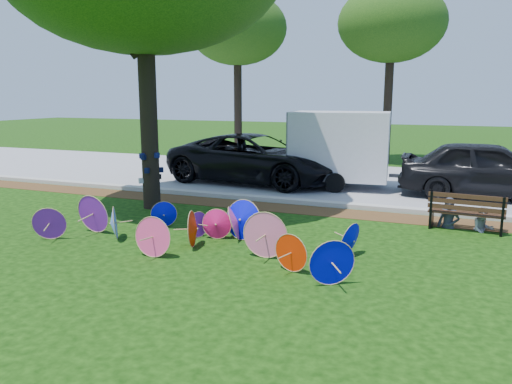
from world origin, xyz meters
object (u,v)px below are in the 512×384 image
(cargo_trailer, at_px, (340,145))
(park_bench, at_px, (466,211))
(parasol_pile, at_px, (201,228))
(black_van, at_px, (255,159))
(person_left, at_px, (450,199))
(dark_pickup, at_px, (488,170))
(person_right, at_px, (484,208))

(cargo_trailer, distance_m, park_bench, 5.58)
(parasol_pile, bearing_deg, cargo_trailer, 81.59)
(parasol_pile, xyz_separation_m, black_van, (-1.71, 7.12, 0.44))
(black_van, height_order, park_bench, black_van)
(parasol_pile, xyz_separation_m, park_bench, (4.77, 3.24, 0.04))
(parasol_pile, height_order, person_left, person_left)
(dark_pickup, xyz_separation_m, person_right, (-0.25, -3.87, -0.32))
(cargo_trailer, relative_size, person_right, 2.94)
(black_van, height_order, person_left, black_van)
(dark_pickup, height_order, park_bench, dark_pickup)
(dark_pickup, bearing_deg, cargo_trailer, 87.18)
(black_van, relative_size, dark_pickup, 1.21)
(park_bench, relative_size, person_left, 1.20)
(cargo_trailer, bearing_deg, dark_pickup, -7.88)
(person_left, bearing_deg, park_bench, 5.12)
(cargo_trailer, xyz_separation_m, park_bench, (3.69, -4.08, -0.93))
(parasol_pile, distance_m, black_van, 7.34)
(black_van, relative_size, person_right, 5.76)
(dark_pickup, bearing_deg, parasol_pile, 142.39)
(black_van, bearing_deg, person_right, -113.29)
(cargo_trailer, relative_size, person_left, 2.26)
(person_left, bearing_deg, dark_pickup, 89.47)
(person_right, bearing_deg, dark_pickup, 64.89)
(dark_pickup, bearing_deg, black_van, 89.55)
(parasol_pile, distance_m, park_bench, 5.77)
(parasol_pile, bearing_deg, black_van, 103.52)
(black_van, distance_m, person_left, 7.23)
(parasol_pile, xyz_separation_m, person_left, (4.42, 3.29, 0.29))
(cargo_trailer, bearing_deg, person_right, -50.69)
(park_bench, xyz_separation_m, person_right, (0.35, 0.05, 0.09))
(parasol_pile, relative_size, black_van, 1.13)
(dark_pickup, distance_m, person_left, 3.99)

